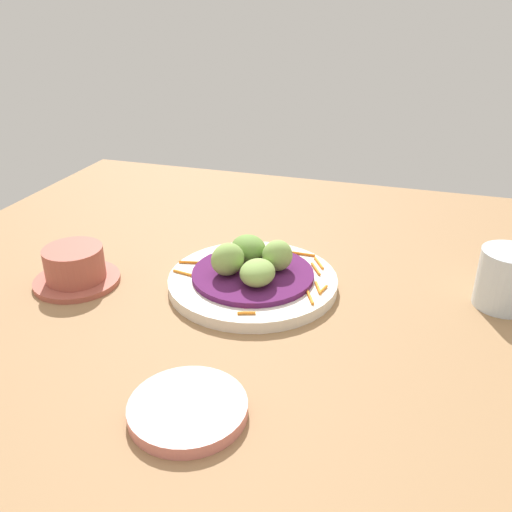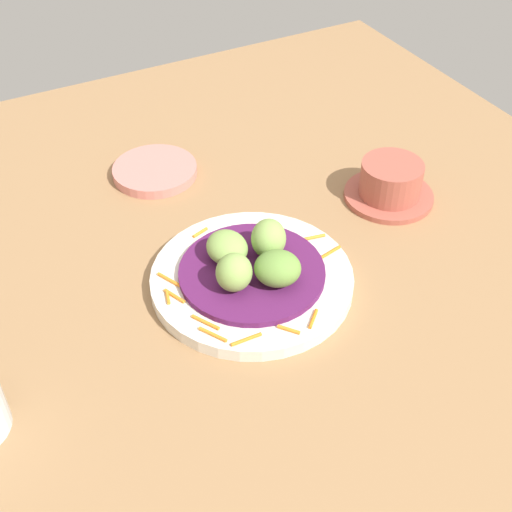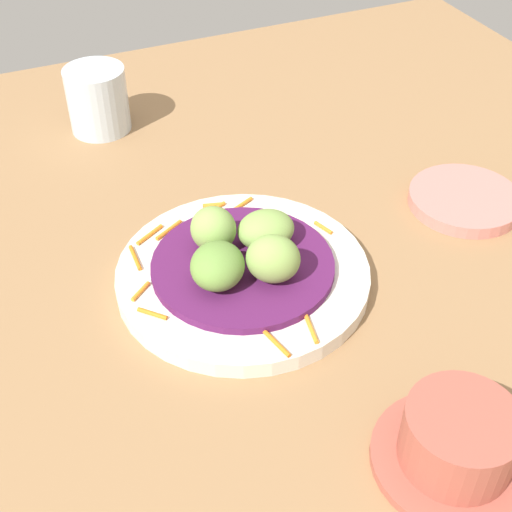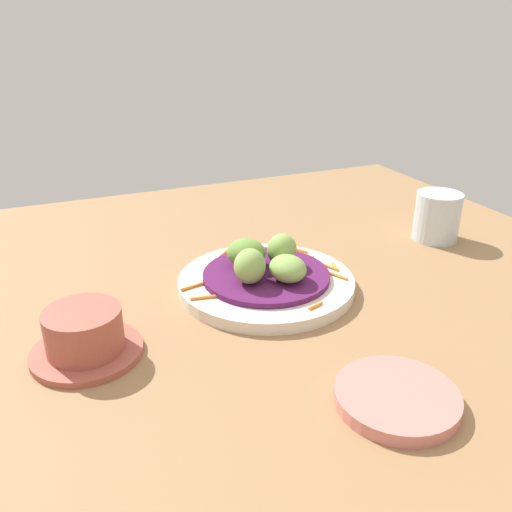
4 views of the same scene
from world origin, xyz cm
name	(u,v)px [view 4 (image 4 of 4)]	position (x,y,z in cm)	size (l,w,h in cm)	color
table_surface	(273,310)	(0.00, 0.00, 1.00)	(110.00, 110.00, 2.00)	#936D47
main_plate	(266,283)	(0.82, 4.23, 2.82)	(24.17, 24.17, 1.63)	silver
cabbage_bed	(266,275)	(0.82, 4.23, 4.03)	(17.39, 17.39, 0.79)	#51194C
carrot_garnish	(277,266)	(3.51, 6.60, 3.83)	(22.72, 21.32, 0.40)	orange
guac_scoop_left	(282,250)	(3.95, 5.90, 6.67)	(4.39, 4.16, 4.51)	#84A851
guac_scoop_center	(246,253)	(-0.85, 7.35, 6.41)	(4.91, 5.40, 3.98)	olive
guac_scoop_right	(250,266)	(-2.30, 2.55, 6.74)	(4.18, 4.95, 4.63)	#84A851
guac_scoop_back	(288,268)	(2.50, 1.10, 6.13)	(5.57, 4.77, 3.42)	#84A851
side_plate_small	(397,398)	(2.56, -22.69, 2.70)	(12.13, 12.13, 1.40)	tan
terracotta_bowl	(85,336)	(-23.96, -2.36, 4.46)	(12.32, 12.32, 5.59)	#A85142
water_glass	(437,216)	(34.42, 9.52, 6.01)	(7.46, 7.46, 8.02)	silver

